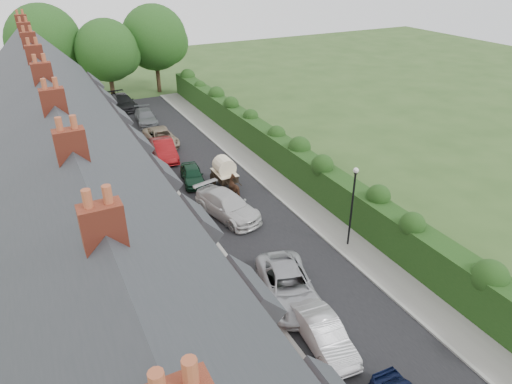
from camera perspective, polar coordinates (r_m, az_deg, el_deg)
ground at (r=23.99m, az=10.62°, el=-13.55°), size 140.00×140.00×0.00m
road at (r=31.41m, az=-2.09°, el=-2.03°), size 6.00×58.00×0.02m
pavement_hedge_side at (r=33.08m, az=4.35°, el=-0.33°), size 2.20×58.00×0.12m
pavement_house_side at (r=30.21m, az=-8.73°, el=-3.59°), size 1.70×58.00×0.12m
kerb_hedge_side at (r=32.61m, az=2.77°, el=-0.73°), size 0.18×58.00×0.13m
kerb_house_side at (r=30.42m, az=-7.31°, el=-3.23°), size 0.18×58.00×0.13m
hedge at (r=33.28m, az=7.11°, el=2.67°), size 2.10×58.00×2.85m
terrace_row at (r=26.26m, az=-22.20°, el=0.41°), size 9.05×40.50×11.50m
garden_wall_row at (r=28.95m, az=-10.00°, el=-4.30°), size 0.35×40.35×1.10m
lamppost at (r=26.46m, az=12.02°, el=-0.67°), size 0.32×0.32×5.16m
tree_far_left at (r=55.48m, az=-17.79°, el=16.37°), size 7.14×6.80×9.29m
tree_far_right at (r=58.59m, az=-12.23°, el=18.20°), size 7.98×7.60×10.31m
tree_far_back at (r=57.62m, az=-24.52°, el=16.56°), size 8.40×8.00×10.82m
car_silver_a at (r=21.35m, az=8.44°, el=-17.13°), size 1.85×4.34×1.39m
car_silver_b at (r=23.54m, az=4.04°, el=-11.60°), size 3.80×5.86×1.50m
car_white at (r=30.21m, az=-3.57°, el=-1.68°), size 3.40×5.80×1.58m
car_green at (r=34.92m, az=-7.96°, el=2.15°), size 2.20×4.02×1.30m
car_red at (r=39.47m, az=-11.42°, el=5.20°), size 2.14×4.91×1.57m
car_beige at (r=42.53m, az=-11.77°, el=6.72°), size 2.42×5.02×1.38m
car_grey at (r=48.32m, az=-13.61°, el=9.10°), size 2.39×4.88×1.37m
car_black at (r=54.29m, az=-16.89°, el=10.75°), size 1.71×4.06×1.37m
horse at (r=32.40m, az=-2.54°, el=0.51°), size 0.92×1.88×1.56m
horse_cart at (r=33.79m, az=-3.98°, el=2.76°), size 1.48×3.27×2.36m
car_extra_far at (r=53.78m, az=-16.30°, el=10.77°), size 2.69×5.48×1.53m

